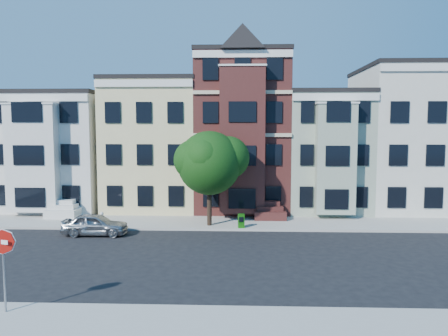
{
  "coord_description": "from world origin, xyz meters",
  "views": [
    {
      "loc": [
        -0.11,
        -21.03,
        6.42
      ],
      "look_at": [
        -1.06,
        3.79,
        4.2
      ],
      "focal_mm": 35.0,
      "sensor_mm": 36.0,
      "label": 1
    }
  ],
  "objects_px": {
    "fire_hydrant": "(102,220)",
    "street_tree": "(209,167)",
    "parked_car": "(95,224)",
    "newspaper_box": "(241,221)",
    "stop_sign": "(4,265)"
  },
  "relations": [
    {
      "from": "fire_hydrant",
      "to": "parked_car",
      "type": "bearing_deg",
      "value": -82.01
    },
    {
      "from": "fire_hydrant",
      "to": "newspaper_box",
      "type": "bearing_deg",
      "value": -3.1
    },
    {
      "from": "parked_car",
      "to": "fire_hydrant",
      "type": "relative_size",
      "value": 5.69
    },
    {
      "from": "newspaper_box",
      "to": "parked_car",
      "type": "bearing_deg",
      "value": -175.77
    },
    {
      "from": "street_tree",
      "to": "stop_sign",
      "type": "bearing_deg",
      "value": -113.62
    },
    {
      "from": "street_tree",
      "to": "parked_car",
      "type": "relative_size",
      "value": 1.94
    },
    {
      "from": "parked_car",
      "to": "newspaper_box",
      "type": "distance_m",
      "value": 9.01
    },
    {
      "from": "parked_car",
      "to": "stop_sign",
      "type": "distance_m",
      "value": 11.54
    },
    {
      "from": "newspaper_box",
      "to": "fire_hydrant",
      "type": "distance_m",
      "value": 9.17
    },
    {
      "from": "fire_hydrant",
      "to": "stop_sign",
      "type": "xyz_separation_m",
      "value": [
        1.03,
        -13.67,
        1.3
      ]
    },
    {
      "from": "fire_hydrant",
      "to": "street_tree",
      "type": "bearing_deg",
      "value": 1.29
    },
    {
      "from": "parked_car",
      "to": "newspaper_box",
      "type": "height_order",
      "value": "parked_car"
    },
    {
      "from": "parked_car",
      "to": "fire_hydrant",
      "type": "distance_m",
      "value": 2.24
    },
    {
      "from": "parked_car",
      "to": "stop_sign",
      "type": "relative_size",
      "value": 1.19
    },
    {
      "from": "street_tree",
      "to": "stop_sign",
      "type": "distance_m",
      "value": 15.24
    }
  ]
}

